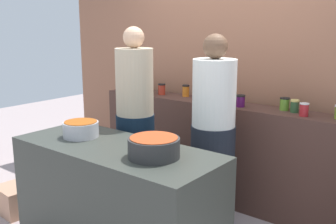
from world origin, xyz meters
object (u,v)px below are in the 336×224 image
at_px(preserve_jar_1, 149,89).
at_px(preserve_jar_2, 162,89).
at_px(preserve_jar_3, 186,91).
at_px(cooking_pot_left, 81,129).
at_px(preserve_jar_0, 141,86).
at_px(preserve_jar_4, 205,93).
at_px(preserve_jar_6, 240,101).
at_px(preserve_jar_9, 304,110).
at_px(preserve_jar_7, 285,104).
at_px(preserve_jar_5, 223,98).
at_px(preserve_jar_8, 295,106).
at_px(cook_in_cap, 213,143).
at_px(cook_with_tongs, 135,133).
at_px(bread_crate, 15,200).
at_px(cooking_pot_center, 154,147).

relative_size(preserve_jar_1, preserve_jar_2, 0.98).
relative_size(preserve_jar_3, cooking_pot_left, 0.44).
height_order(preserve_jar_0, preserve_jar_3, preserve_jar_3).
bearing_deg(preserve_jar_4, preserve_jar_6, -9.73).
distance_m(preserve_jar_3, preserve_jar_9, 1.36).
bearing_deg(preserve_jar_7, preserve_jar_1, -174.99).
distance_m(preserve_jar_3, preserve_jar_5, 0.54).
xyz_separation_m(preserve_jar_8, cook_in_cap, (-0.49, -0.58, -0.30)).
bearing_deg(preserve_jar_9, preserve_jar_6, 178.98).
relative_size(cook_with_tongs, bread_crate, 4.92).
bearing_deg(preserve_jar_1, preserve_jar_6, 0.82).
bearing_deg(bread_crate, preserve_jar_9, 33.15).
bearing_deg(preserve_jar_6, preserve_jar_4, 170.27).
distance_m(preserve_jar_0, bread_crate, 1.87).
height_order(preserve_jar_1, bread_crate, preserve_jar_1).
bearing_deg(cook_with_tongs, preserve_jar_7, 38.83).
xyz_separation_m(preserve_jar_1, bread_crate, (-0.47, -1.46, -0.95)).
distance_m(preserve_jar_7, cook_in_cap, 0.79).
relative_size(preserve_jar_2, cook_in_cap, 0.07).
height_order(preserve_jar_4, cook_with_tongs, cook_with_tongs).
xyz_separation_m(cooking_pot_left, cook_in_cap, (0.76, 0.84, -0.18)).
bearing_deg(preserve_jar_3, cooking_pot_center, -61.80).
bearing_deg(preserve_jar_9, cook_in_cap, -141.45).
relative_size(preserve_jar_0, preserve_jar_4, 0.76).
bearing_deg(preserve_jar_9, cook_with_tongs, -150.55).
xyz_separation_m(cook_with_tongs, bread_crate, (-0.94, -0.73, -0.68)).
relative_size(cook_with_tongs, cook_in_cap, 1.03).
height_order(cook_with_tongs, bread_crate, cook_with_tongs).
relative_size(preserve_jar_9, cook_with_tongs, 0.06).
bearing_deg(cook_in_cap, preserve_jar_1, 157.47).
xyz_separation_m(preserve_jar_0, cooking_pot_center, (1.45, -1.47, -0.11)).
bearing_deg(preserve_jar_2, preserve_jar_5, -1.47).
bearing_deg(preserve_jar_3, preserve_jar_4, -9.00).
bearing_deg(preserve_jar_8, preserve_jar_3, 178.13).
bearing_deg(preserve_jar_4, cook_with_tongs, -105.22).
height_order(preserve_jar_9, cook_in_cap, cook_in_cap).
distance_m(cook_with_tongs, cook_in_cap, 0.74).
distance_m(preserve_jar_3, cook_in_cap, 1.02).
distance_m(preserve_jar_3, cook_with_tongs, 0.91).
height_order(preserve_jar_3, cook_in_cap, cook_in_cap).
height_order(preserve_jar_2, preserve_jar_8, preserve_jar_2).
bearing_deg(cook_in_cap, cooking_pot_center, -86.86).
bearing_deg(cook_in_cap, preserve_jar_8, 49.75).
xyz_separation_m(preserve_jar_0, preserve_jar_7, (1.79, 0.00, 0.00)).
bearing_deg(preserve_jar_6, preserve_jar_3, 170.54).
relative_size(preserve_jar_6, cooking_pot_center, 0.32).
relative_size(preserve_jar_8, cook_with_tongs, 0.06).
xyz_separation_m(preserve_jar_5, preserve_jar_9, (0.82, -0.04, -0.00)).
bearing_deg(preserve_jar_6, cook_in_cap, -88.97).
relative_size(preserve_jar_6, cooking_pot_left, 0.40).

